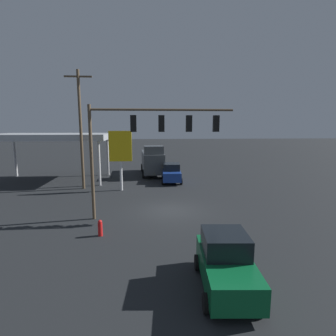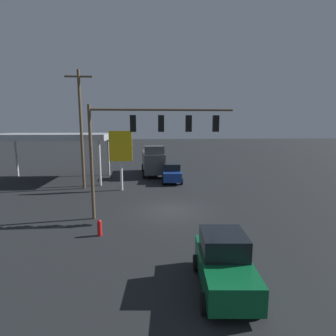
# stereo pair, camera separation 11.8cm
# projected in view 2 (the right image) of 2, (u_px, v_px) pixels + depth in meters

# --- Properties ---
(ground_plane) EXTENTS (200.00, 200.00, 0.00)m
(ground_plane) POSITION_uv_depth(u_px,v_px,m) (170.00, 210.00, 18.14)
(ground_plane) COLOR black
(traffic_signal_assembly) EXTENTS (8.75, 0.43, 7.04)m
(traffic_signal_assembly) POSITION_uv_depth(u_px,v_px,m) (149.00, 133.00, 15.91)
(traffic_signal_assembly) COLOR brown
(traffic_signal_assembly) RESTS_ON ground
(utility_pole) EXTENTS (2.40, 0.26, 10.64)m
(utility_pole) POSITION_uv_depth(u_px,v_px,m) (81.00, 128.00, 23.58)
(utility_pole) COLOR brown
(utility_pole) RESTS_ON ground
(gas_station_canopy) EXTENTS (11.70, 6.83, 4.97)m
(gas_station_canopy) POSITION_uv_depth(u_px,v_px,m) (53.00, 137.00, 27.41)
(gas_station_canopy) COLOR #B2B7BC
(gas_station_canopy) RESTS_ON ground
(price_sign) EXTENTS (2.01, 0.27, 5.35)m
(price_sign) POSITION_uv_depth(u_px,v_px,m) (121.00, 149.00, 23.22)
(price_sign) COLOR silver
(price_sign) RESTS_ON ground
(hatchback_crossing) EXTENTS (2.18, 3.91, 1.97)m
(hatchback_crossing) POSITION_uv_depth(u_px,v_px,m) (224.00, 263.00, 9.35)
(hatchback_crossing) COLOR #0C592D
(hatchback_crossing) RESTS_ON ground
(delivery_truck) EXTENTS (2.87, 6.92, 3.58)m
(delivery_truck) POSITION_uv_depth(u_px,v_px,m) (153.00, 161.00, 31.20)
(delivery_truck) COLOR #474C51
(delivery_truck) RESTS_ON ground
(sedan_far) EXTENTS (2.23, 4.48, 1.93)m
(sedan_far) POSITION_uv_depth(u_px,v_px,m) (172.00, 173.00, 27.32)
(sedan_far) COLOR navy
(sedan_far) RESTS_ON ground
(fire_hydrant) EXTENTS (0.24, 0.24, 0.88)m
(fire_hydrant) POSITION_uv_depth(u_px,v_px,m) (100.00, 228.00, 13.88)
(fire_hydrant) COLOR red
(fire_hydrant) RESTS_ON ground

